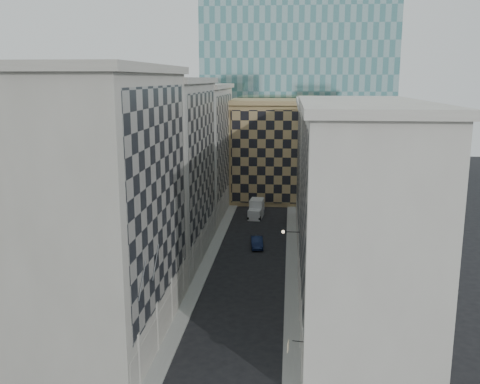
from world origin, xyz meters
The scene contains 14 objects.
sidewalk_west centered at (-5.25, 30.00, 0.07)m, with size 1.50×100.00×0.15m, color gray.
sidewalk_east centered at (5.25, 30.00, 0.07)m, with size 1.50×100.00×0.15m, color gray.
bldg_left_a centered at (-10.88, 11.00, 11.82)m, with size 10.80×22.80×23.70m.
bldg_left_b centered at (-10.88, 33.00, 11.32)m, with size 10.80×22.80×22.70m.
bldg_left_c centered at (-10.88, 55.00, 10.83)m, with size 10.80×22.80×21.70m.
bldg_right_a centered at (10.88, 15.00, 10.32)m, with size 10.80×26.80×20.70m.
bldg_right_b centered at (10.89, 42.00, 9.85)m, with size 10.80×28.80×19.70m.
tan_block centered at (2.00, 67.90, 9.44)m, with size 16.80×14.80×18.80m.
church_tower centered at (0.00, 82.00, 26.95)m, with size 7.20×7.20×51.50m.
flagpoles_left centered at (-5.90, 6.00, 8.00)m, with size 0.10×6.33×2.33m.
bracket_lamp centered at (4.38, 24.00, 6.20)m, with size 1.98×0.36×0.36m.
box_truck centered at (-0.62, 53.76, 1.25)m, with size 2.54×5.40×2.88m.
dark_car centered at (0.52, 37.36, 0.74)m, with size 1.56×4.49×1.48m, color #101A3A.
shop_sign centered at (4.96, 3.00, 3.84)m, with size 1.18×0.71×0.79m.
Camera 1 is at (4.76, -32.29, 22.57)m, focal length 40.00 mm.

